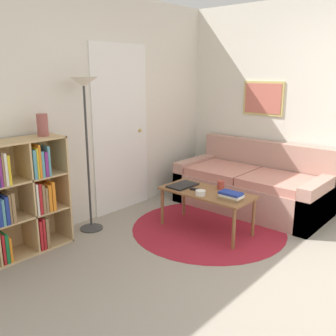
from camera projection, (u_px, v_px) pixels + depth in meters
name	position (u px, v px, depth m)	size (l,w,h in m)	color
ground_plane	(329.00, 308.00, 2.81)	(14.00, 14.00, 0.00)	gray
wall_back	(91.00, 111.00, 4.29)	(7.01, 0.11, 2.60)	silver
wall_right	(284.00, 105.00, 4.85)	(0.08, 5.78, 2.60)	silver
rug	(208.00, 228.00, 4.25)	(1.73, 1.73, 0.01)	maroon
bookshelf	(3.00, 202.00, 3.45)	(1.15, 0.34, 1.12)	tan
floor_lamp	(85.00, 102.00, 3.88)	(0.30, 0.30, 1.68)	#333333
couch	(254.00, 186.00, 4.87)	(0.93, 1.87, 0.83)	tan
coffee_table	(207.00, 196.00, 4.10)	(0.48, 1.03, 0.46)	brown
laptop	(183.00, 185.00, 4.27)	(0.35, 0.22, 0.02)	black
bowl	(201.00, 193.00, 3.95)	(0.11, 0.11, 0.05)	silver
book_stack_on_table	(231.00, 196.00, 3.83)	(0.16, 0.24, 0.08)	olive
cup	(221.00, 185.00, 4.16)	(0.08, 0.08, 0.09)	#A33D33
remote	(197.00, 190.00, 4.11)	(0.08, 0.15, 0.02)	black
vase_on_shelf	(42.00, 125.00, 3.62)	(0.11, 0.11, 0.22)	#934C47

